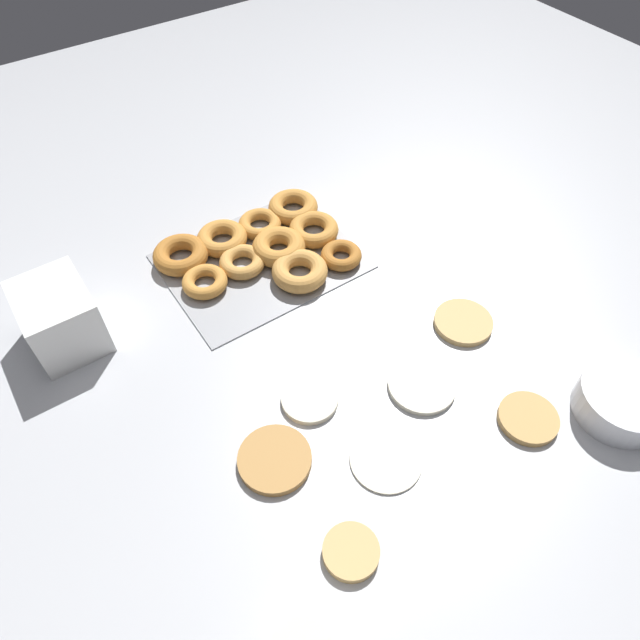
# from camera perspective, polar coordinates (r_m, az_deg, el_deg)

# --- Properties ---
(ground_plane) EXTENTS (3.00, 3.00, 0.00)m
(ground_plane) POSITION_cam_1_polar(r_m,az_deg,el_deg) (1.01, 2.93, -5.28)
(ground_plane) COLOR #B2B5BA
(pancake_0) EXTENTS (0.12, 0.12, 0.01)m
(pancake_0) POSITION_cam_1_polar(r_m,az_deg,el_deg) (1.00, 10.14, -6.41)
(pancake_0) COLOR silver
(pancake_0) RESTS_ON ground_plane
(pancake_1) EXTENTS (0.12, 0.12, 0.01)m
(pancake_1) POSITION_cam_1_polar(r_m,az_deg,el_deg) (0.92, -4.56, -13.73)
(pancake_1) COLOR #B27F42
(pancake_1) RESTS_ON ground_plane
(pancake_2) EXTENTS (0.11, 0.11, 0.01)m
(pancake_2) POSITION_cam_1_polar(r_m,az_deg,el_deg) (0.92, 6.63, -13.62)
(pancake_2) COLOR silver
(pancake_2) RESTS_ON ground_plane
(pancake_3) EXTENTS (0.11, 0.11, 0.01)m
(pancake_3) POSITION_cam_1_polar(r_m,az_deg,el_deg) (1.10, 14.12, -0.22)
(pancake_3) COLOR tan
(pancake_3) RESTS_ON ground_plane
(pancake_4) EXTENTS (0.08, 0.08, 0.02)m
(pancake_4) POSITION_cam_1_polar(r_m,az_deg,el_deg) (0.86, 3.12, -22.13)
(pancake_4) COLOR tan
(pancake_4) RESTS_ON ground_plane
(pancake_5) EXTENTS (0.10, 0.10, 0.01)m
(pancake_5) POSITION_cam_1_polar(r_m,az_deg,el_deg) (1.01, 20.09, -9.23)
(pancake_5) COLOR tan
(pancake_5) RESTS_ON ground_plane
(pancake_6) EXTENTS (0.10, 0.10, 0.01)m
(pancake_6) POSITION_cam_1_polar(r_m,az_deg,el_deg) (0.97, -1.03, -7.87)
(pancake_6) COLOR beige
(pancake_6) RESTS_ON ground_plane
(donut_tray) EXTENTS (0.38, 0.30, 0.04)m
(donut_tray) POSITION_cam_1_polar(r_m,az_deg,el_deg) (1.19, -5.73, 7.21)
(donut_tray) COLOR #93969B
(donut_tray) RESTS_ON ground_plane
(batter_bowl) EXTENTS (0.15, 0.15, 0.06)m
(batter_bowl) POSITION_cam_1_polar(r_m,az_deg,el_deg) (1.06, 27.97, -7.19)
(batter_bowl) COLOR white
(batter_bowl) RESTS_ON ground_plane
(container_stack) EXTENTS (0.12, 0.15, 0.12)m
(container_stack) POSITION_cam_1_polar(r_m,az_deg,el_deg) (1.10, -24.55, 0.23)
(container_stack) COLOR white
(container_stack) RESTS_ON ground_plane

